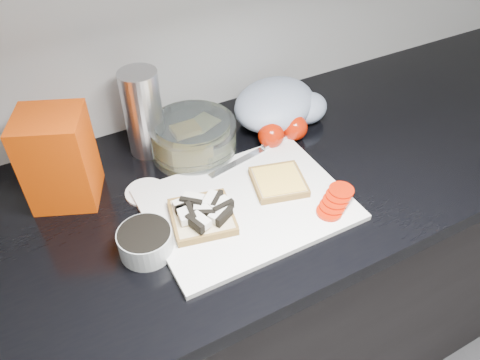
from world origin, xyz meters
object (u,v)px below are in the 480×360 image
object	(u,v)px
cutting_board	(247,205)
glass_bowl	(193,138)
steel_canister	(143,113)
bread_bag	(59,159)

from	to	relation	value
cutting_board	glass_bowl	size ratio (longest dim) A/B	2.03
cutting_board	glass_bowl	bearing A→B (deg)	95.58
glass_bowl	steel_canister	size ratio (longest dim) A/B	0.97
bread_bag	cutting_board	bearing A→B (deg)	-10.75
glass_bowl	steel_canister	distance (m)	0.12
cutting_board	steel_canister	xyz separation A→B (m)	(-0.11, 0.28, 0.10)
cutting_board	bread_bag	bearing A→B (deg)	146.46
steel_canister	cutting_board	bearing A→B (deg)	-68.20
bread_bag	steel_canister	bearing A→B (deg)	42.21
cutting_board	bread_bag	size ratio (longest dim) A/B	2.01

